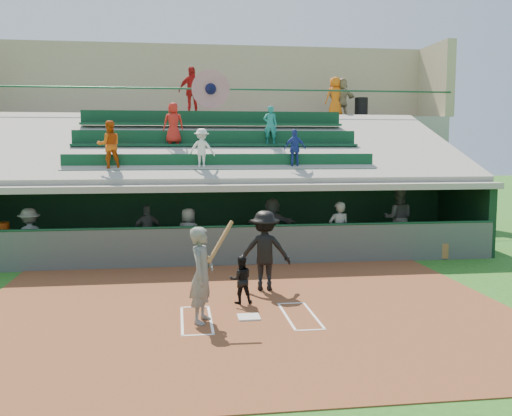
{
  "coord_description": "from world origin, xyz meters",
  "views": [
    {
      "loc": [
        -1.35,
        -10.79,
        3.38
      ],
      "look_at": [
        0.63,
        3.5,
        1.8
      ],
      "focal_mm": 40.0,
      "sensor_mm": 36.0,
      "label": 1
    }
  ],
  "objects": [
    {
      "name": "ground",
      "position": [
        0.0,
        0.0,
        0.0
      ],
      "size": [
        100.0,
        100.0,
        0.0
      ],
      "primitive_type": "plane",
      "color": "#225919",
      "rests_on": "ground"
    },
    {
      "name": "dirt_slab",
      "position": [
        0.0,
        0.5,
        0.01
      ],
      "size": [
        11.0,
        9.0,
        0.02
      ],
      "primitive_type": "cube",
      "color": "brown",
      "rests_on": "ground"
    },
    {
      "name": "home_plate",
      "position": [
        0.0,
        0.0,
        0.04
      ],
      "size": [
        0.43,
        0.43,
        0.03
      ],
      "primitive_type": "cube",
      "color": "silver",
      "rests_on": "dirt_slab"
    },
    {
      "name": "batters_box_chalk",
      "position": [
        0.0,
        0.0,
        0.02
      ],
      "size": [
        2.65,
        1.85,
        0.01
      ],
      "color": "white",
      "rests_on": "dirt_slab"
    },
    {
      "name": "dugout_floor",
      "position": [
        0.0,
        6.75,
        0.02
      ],
      "size": [
        16.0,
        3.5,
        0.04
      ],
      "primitive_type": "cube",
      "color": "gray",
      "rests_on": "ground"
    },
    {
      "name": "concourse_slab",
      "position": [
        0.0,
        13.5,
        2.3
      ],
      "size": [
        20.0,
        3.0,
        4.6
      ],
      "primitive_type": "cube",
      "color": "gray",
      "rests_on": "ground"
    },
    {
      "name": "grandstand",
      "position": [
        -0.01,
        10.51,
        2.26
      ],
      "size": [
        20.4,
        10.4,
        7.8
      ],
      "color": "#4C514C",
      "rests_on": "ground"
    },
    {
      "name": "batter_at_plate",
      "position": [
        -0.91,
        -0.14,
        0.95
      ],
      "size": [
        0.94,
        0.81,
        1.95
      ],
      "color": "#585B56",
      "rests_on": "dirt_slab"
    },
    {
      "name": "catcher",
      "position": [
        -0.04,
        1.07,
        0.53
      ],
      "size": [
        0.51,
        0.41,
        1.02
      ],
      "primitive_type": "imported",
      "rotation": [
        0.0,
        0.0,
        3.19
      ],
      "color": "black",
      "rests_on": "dirt_slab"
    },
    {
      "name": "home_umpire",
      "position": [
        0.65,
        2.15,
        0.95
      ],
      "size": [
        1.3,
        0.88,
        1.86
      ],
      "primitive_type": "imported",
      "rotation": [
        0.0,
        0.0,
        2.98
      ],
      "color": "black",
      "rests_on": "dirt_slab"
    },
    {
      "name": "dugout_bench",
      "position": [
        -0.22,
        7.87,
        0.26
      ],
      "size": [
        13.95,
        5.93,
        0.45
      ],
      "primitive_type": "cube",
      "rotation": [
        0.0,
        0.0,
        -0.38
      ],
      "color": "olive",
      "rests_on": "dugout_floor"
    },
    {
      "name": "white_table",
      "position": [
        -6.32,
        6.05,
        0.42
      ],
      "size": [
        0.95,
        0.77,
        0.75
      ],
      "primitive_type": "cube",
      "rotation": [
        0.0,
        0.0,
        -0.15
      ],
      "color": "silver",
      "rests_on": "dugout_floor"
    },
    {
      "name": "water_cooler",
      "position": [
        -6.3,
        6.0,
        1.0
      ],
      "size": [
        0.43,
        0.43,
        0.43
      ],
      "primitive_type": "cylinder",
      "color": "#C9450B",
      "rests_on": "white_table"
    },
    {
      "name": "dugout_player_a",
      "position": [
        -5.43,
        5.53,
        0.85
      ],
      "size": [
        1.2,
        0.94,
        1.63
      ],
      "primitive_type": "imported",
      "rotation": [
        0.0,
        0.0,
        3.51
      ],
      "color": "#555752",
      "rests_on": "dugout_floor"
    },
    {
      "name": "dugout_player_b",
      "position": [
        -2.27,
        6.69,
        0.82
      ],
      "size": [
        0.98,
        0.6,
        1.55
      ],
      "primitive_type": "imported",
      "rotation": [
        0.0,
        0.0,
        3.4
      ],
      "color": "#5B5E59",
      "rests_on": "dugout_floor"
    },
    {
      "name": "dugout_player_c",
      "position": [
        -1.05,
        5.58,
        0.82
      ],
      "size": [
        0.9,
        0.78,
        1.56
      ],
      "primitive_type": "imported",
      "rotation": [
        0.0,
        0.0,
        2.69
      ],
      "color": "#595C57",
      "rests_on": "dugout_floor"
    },
    {
      "name": "dugout_player_d",
      "position": [
        1.59,
        6.78,
        0.9
      ],
      "size": [
        1.61,
        0.58,
        1.72
      ],
      "primitive_type": "imported",
      "rotation": [
        0.0,
        0.0,
        3.09
      ],
      "color": "#595B56",
      "rests_on": "dugout_floor"
    },
    {
      "name": "dugout_player_e",
      "position": [
        3.33,
        5.26,
        0.9
      ],
      "size": [
        0.66,
        0.46,
        1.71
      ],
      "primitive_type": "imported",
      "rotation": [
        0.0,
        0.0,
        3.22
      ],
      "color": "#5F615B",
      "rests_on": "dugout_floor"
    },
    {
      "name": "dugout_player_f",
      "position": [
        5.81,
        6.93,
        1.01
      ],
      "size": [
        1.14,
        1.02,
        1.95
      ],
      "primitive_type": "imported",
      "rotation": [
        0.0,
        0.0,
        2.79
      ],
      "color": "#595B56",
      "rests_on": "dugout_floor"
    },
    {
      "name": "trash_bin",
      "position": [
        6.56,
        13.24,
        5.02
      ],
      "size": [
        0.56,
        0.56,
        0.84
      ],
      "primitive_type": "cylinder",
      "color": "black",
      "rests_on": "concourse_slab"
    },
    {
      "name": "concourse_staff_a",
      "position": [
        -0.69,
        12.73,
        5.58
      ],
      "size": [
        1.24,
        0.77,
        1.96
      ],
      "primitive_type": "imported",
      "rotation": [
        0.0,
        0.0,
        3.42
      ],
      "color": "#AD1613",
      "rests_on": "concourse_slab"
    },
    {
      "name": "concourse_staff_b",
      "position": [
        5.31,
        12.97,
        5.44
      ],
      "size": [
        0.91,
        0.7,
        1.68
      ],
      "primitive_type": "imported",
      "rotation": [
        0.0,
        0.0,
        3.36
      ],
      "color": "orange",
      "rests_on": "concourse_slab"
    },
    {
      "name": "concourse_staff_c",
      "position": [
        5.66,
        13.13,
        5.43
      ],
      "size": [
        1.61,
        1.04,
        1.66
      ],
      "primitive_type": "imported",
      "rotation": [
        0.0,
        0.0,
        3.53
      ],
      "color": "tan",
      "rests_on": "concourse_slab"
    }
  ]
}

